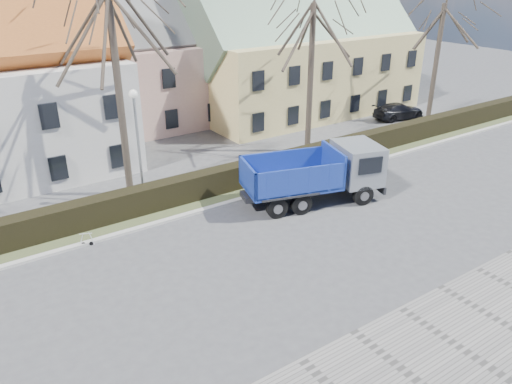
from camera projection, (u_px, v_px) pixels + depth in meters
ground at (252, 253)px, 20.87m from camera, size 120.00×120.00×0.00m
sidewalk_near at (414, 380)px, 14.45m from camera, size 80.00×5.00×0.08m
curb_far at (199, 211)px, 24.31m from camera, size 80.00×0.30×0.12m
grass_strip at (185, 199)px, 25.51m from camera, size 80.00×3.00×0.10m
hedge at (186, 190)px, 25.11m from camera, size 60.00×0.90×1.30m
building_pink at (145, 70)px, 36.31m from camera, size 10.80×8.80×8.00m
building_yellow at (300, 57)px, 40.07m from camera, size 18.80×10.80×8.50m
tree_1 at (117, 73)px, 23.62m from camera, size 9.20×9.20×12.65m
tree_2 at (311, 65)px, 30.09m from camera, size 8.00×8.00×11.00m
tree_3 at (438, 52)px, 36.33m from camera, size 7.60×7.60×10.45m
dump_truck at (309, 176)px, 24.73m from camera, size 7.77×4.60×2.92m
streetlight at (139, 149)px, 23.97m from camera, size 0.46×0.46×5.87m
cart_frame at (81, 239)px, 21.25m from camera, size 0.85×0.69×0.68m
parked_car_b at (399, 111)px, 38.84m from camera, size 4.43×2.28×1.23m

